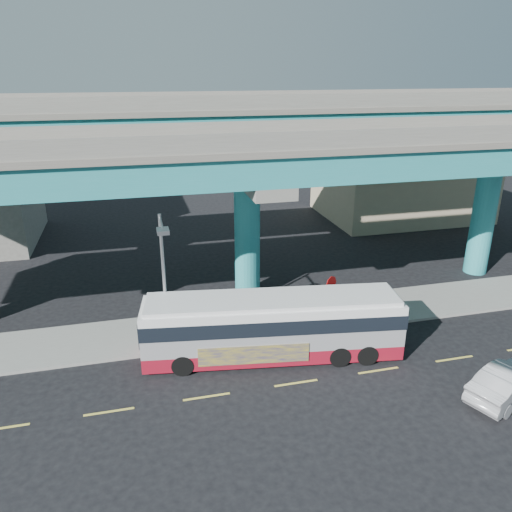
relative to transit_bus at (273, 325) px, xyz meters
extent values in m
plane|color=black|center=(0.40, -2.11, -1.71)|extent=(120.00, 120.00, 0.00)
cube|color=gray|center=(0.40, 3.39, -1.64)|extent=(70.00, 4.00, 0.15)
cube|color=#D8C64C|center=(-11.60, -2.41, -1.71)|extent=(2.00, 0.12, 0.01)
cube|color=#D8C64C|center=(-7.60, -2.41, -1.71)|extent=(2.00, 0.12, 0.01)
cube|color=#D8C64C|center=(-3.60, -2.41, -1.71)|extent=(2.00, 0.12, 0.01)
cube|color=#D8C64C|center=(0.40, -2.41, -1.71)|extent=(2.00, 0.12, 0.01)
cube|color=#D8C64C|center=(4.40, -2.41, -1.71)|extent=(2.00, 0.12, 0.01)
cube|color=#D8C64C|center=(8.40, -2.41, -1.71)|extent=(2.00, 0.12, 0.01)
cylinder|color=teal|center=(0.40, 6.89, 1.99)|extent=(1.50, 1.50, 7.40)
cube|color=gray|center=(0.40, 6.89, 5.99)|extent=(2.00, 12.00, 0.60)
cube|color=gray|center=(0.40, 10.39, 6.89)|extent=(1.80, 5.00, 1.20)
cylinder|color=teal|center=(16.40, 6.89, 1.99)|extent=(1.50, 1.50, 7.40)
cube|color=gray|center=(16.40, 6.89, 5.99)|extent=(2.00, 12.00, 0.60)
cube|color=gray|center=(16.40, 10.39, 6.89)|extent=(1.80, 5.00, 1.20)
cube|color=teal|center=(0.40, 3.39, 6.99)|extent=(52.00, 5.00, 1.40)
cube|color=gray|center=(0.40, 3.39, 7.84)|extent=(52.00, 5.40, 0.30)
cube|color=gray|center=(0.40, 0.89, 8.39)|extent=(52.00, 0.25, 0.80)
cube|color=gray|center=(0.40, 5.89, 8.39)|extent=(52.00, 0.25, 0.80)
cube|color=teal|center=(0.40, 10.39, 8.19)|extent=(52.00, 5.00, 1.40)
cube|color=gray|center=(0.40, 10.39, 9.04)|extent=(52.00, 5.40, 0.30)
cube|color=gray|center=(0.40, 7.89, 9.59)|extent=(52.00, 0.25, 0.80)
cube|color=gray|center=(0.40, 12.89, 9.59)|extent=(52.00, 0.25, 0.80)
cube|color=tan|center=(18.40, 20.89, 1.79)|extent=(14.00, 10.00, 7.00)
cube|color=black|center=(18.40, 15.79, 3.89)|extent=(12.00, 0.25, 1.20)
cube|color=maroon|center=(-0.01, 0.00, -1.16)|extent=(12.35, 4.33, 0.71)
cube|color=#A7A7AB|center=(-0.01, 0.00, -0.05)|extent=(12.35, 4.33, 1.51)
cube|color=black|center=(-0.01, 0.00, 0.45)|extent=(12.42, 4.39, 0.71)
cube|color=silver|center=(-0.01, 0.00, 1.01)|extent=(12.35, 4.33, 0.40)
cube|color=silver|center=(-0.01, 0.00, 1.31)|extent=(11.92, 4.02, 0.20)
cube|color=black|center=(5.99, -0.89, 0.30)|extent=(0.40, 2.31, 1.21)
cube|color=black|center=(-6.02, 0.90, 0.30)|extent=(0.40, 2.31, 1.21)
cube|color=navy|center=(-1.21, -1.14, -0.79)|extent=(4.99, 0.79, 0.91)
cylinder|color=black|center=(-4.37, -0.52, -1.21)|extent=(1.04, 0.45, 1.01)
cylinder|color=black|center=(-4.03, 1.78, -1.21)|extent=(1.04, 0.45, 1.01)
cylinder|color=black|center=(2.81, -1.59, -1.21)|extent=(1.04, 0.45, 1.01)
cylinder|color=black|center=(3.15, 0.71, -1.21)|extent=(1.04, 0.45, 1.01)
cylinder|color=black|center=(4.10, -1.78, -1.21)|extent=(1.04, 0.45, 1.01)
cylinder|color=black|center=(4.45, 0.51, -1.21)|extent=(1.04, 0.45, 1.01)
imported|color=#A4A4A8|center=(8.77, -5.56, -0.98)|extent=(4.66, 5.55, 1.47)
cylinder|color=gray|center=(-4.81, 1.89, 1.84)|extent=(0.16, 0.16, 6.80)
cylinder|color=gray|center=(-4.81, 0.97, 5.06)|extent=(0.12, 1.84, 0.12)
cube|color=gray|center=(-4.81, 0.05, 5.01)|extent=(0.50, 0.70, 0.18)
cylinder|color=gray|center=(3.76, 2.09, -0.34)|extent=(0.06, 0.06, 2.44)
cylinder|color=#B20A0A|center=(3.76, 2.06, 0.82)|extent=(0.74, 0.46, 0.84)
camera|label=1|loc=(-5.92, -20.06, 11.37)|focal=35.00mm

